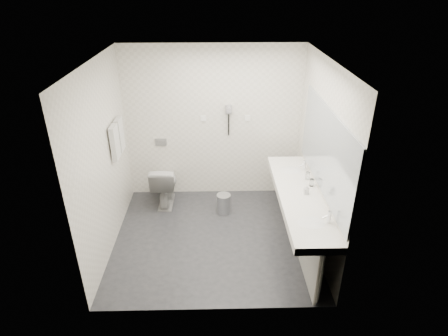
{
  "coord_description": "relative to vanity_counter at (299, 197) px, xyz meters",
  "views": [
    {
      "loc": [
        0.04,
        -4.33,
        3.36
      ],
      "look_at": [
        0.15,
        0.15,
        1.05
      ],
      "focal_mm": 29.96,
      "sensor_mm": 36.0,
      "label": 1
    }
  ],
  "objects": [
    {
      "name": "glass_left",
      "position": [
        0.19,
        0.18,
        0.1
      ],
      "size": [
        0.07,
        0.07,
        0.1
      ],
      "primitive_type": "cylinder",
      "rotation": [
        0.0,
        0.0,
        0.28
      ],
      "color": "silver",
      "rests_on": "vanity_counter"
    },
    {
      "name": "toilet",
      "position": [
        -1.92,
        1.16,
        -0.45
      ],
      "size": [
        0.4,
        0.7,
        0.7
      ],
      "primitive_type": "imported",
      "rotation": [
        0.0,
        0.0,
        3.12
      ],
      "color": "white",
      "rests_on": "floor"
    },
    {
      "name": "dryer_cradle",
      "position": [
        -0.88,
        1.47,
        0.7
      ],
      "size": [
        0.1,
        0.04,
        0.14
      ],
      "primitive_type": "cube",
      "color": "gray",
      "rests_on": "wall_back"
    },
    {
      "name": "soap_bottle_a",
      "position": [
        0.08,
        -0.02,
        0.11
      ],
      "size": [
        0.06,
        0.06,
        0.12
      ],
      "primitive_type": "imported",
      "rotation": [
        0.0,
        0.0,
        0.08
      ],
      "color": "silver",
      "rests_on": "vanity_counter"
    },
    {
      "name": "towel_rail",
      "position": [
        -2.47,
        0.75,
        0.75
      ],
      "size": [
        0.02,
        0.62,
        0.02
      ],
      "primitive_type": "cylinder",
      "rotation": [
        1.57,
        0.0,
        0.0
      ],
      "color": "silver",
      "rests_on": "wall_left"
    },
    {
      "name": "wall_back",
      "position": [
        -1.12,
        1.5,
        0.45
      ],
      "size": [
        2.8,
        0.0,
        2.8
      ],
      "primitive_type": "plane",
      "rotation": [
        1.57,
        0.0,
        0.0
      ],
      "color": "white",
      "rests_on": "floor"
    },
    {
      "name": "dryer_barrel",
      "position": [
        -0.88,
        1.4,
        0.73
      ],
      "size": [
        0.08,
        0.14,
        0.08
      ],
      "primitive_type": "cylinder",
      "rotation": [
        1.57,
        0.0,
        0.0
      ],
      "color": "gray",
      "rests_on": "dryer_cradle"
    },
    {
      "name": "vanity_counter",
      "position": [
        0.0,
        0.0,
        0.0
      ],
      "size": [
        0.55,
        2.2,
        0.1
      ],
      "primitive_type": "cube",
      "color": "white",
      "rests_on": "floor"
    },
    {
      "name": "flush_plate",
      "position": [
        -1.98,
        1.49,
        0.15
      ],
      "size": [
        0.18,
        0.02,
        0.12
      ],
      "primitive_type": "cube",
      "color": "#B2B5BA",
      "rests_on": "wall_back"
    },
    {
      "name": "faucet_near",
      "position": [
        0.19,
        -0.65,
        0.12
      ],
      "size": [
        0.04,
        0.04,
        0.15
      ],
      "primitive_type": "cylinder",
      "color": "silver",
      "rests_on": "vanity_counter"
    },
    {
      "name": "vanity_post_near",
      "position": [
        0.05,
        -1.04,
        -0.42
      ],
      "size": [
        0.06,
        0.06,
        0.75
      ],
      "primitive_type": "cylinder",
      "color": "silver",
      "rests_on": "floor"
    },
    {
      "name": "towel_far",
      "position": [
        -2.46,
        0.89,
        0.53
      ],
      "size": [
        0.07,
        0.24,
        0.48
      ],
      "primitive_type": "cube",
      "color": "silver",
      "rests_on": "towel_rail"
    },
    {
      "name": "bin_lid",
      "position": [
        -0.97,
        0.84,
        -0.48
      ],
      "size": [
        0.22,
        0.22,
        0.02
      ],
      "primitive_type": "cylinder",
      "color": "#B2B5BA",
      "rests_on": "pedal_bin"
    },
    {
      "name": "vanity_panel",
      "position": [
        0.02,
        0.0,
        -0.42
      ],
      "size": [
        0.03,
        2.15,
        0.75
      ],
      "primitive_type": "cube",
      "color": "#9D9C95",
      "rests_on": "floor"
    },
    {
      "name": "faucet_far",
      "position": [
        0.19,
        0.65,
        0.12
      ],
      "size": [
        0.04,
        0.04,
        0.15
      ],
      "primitive_type": "cylinder",
      "color": "silver",
      "rests_on": "vanity_counter"
    },
    {
      "name": "basin_near",
      "position": [
        0.0,
        -0.65,
        0.04
      ],
      "size": [
        0.4,
        0.31,
        0.05
      ],
      "primitive_type": "ellipsoid",
      "color": "white",
      "rests_on": "vanity_counter"
    },
    {
      "name": "mirror",
      "position": [
        0.26,
        0.0,
        0.65
      ],
      "size": [
        0.02,
        2.2,
        1.05
      ],
      "primitive_type": "cube",
      "color": "#B2BCC6",
      "rests_on": "wall_right"
    },
    {
      "name": "wall_front",
      "position": [
        -1.12,
        -1.1,
        0.45
      ],
      "size": [
        2.8,
        0.0,
        2.8
      ],
      "primitive_type": "plane",
      "rotation": [
        -1.57,
        0.0,
        0.0
      ],
      "color": "white",
      "rests_on": "floor"
    },
    {
      "name": "glass_right",
      "position": [
        0.18,
        0.37,
        0.1
      ],
      "size": [
        0.06,
        0.06,
        0.11
      ],
      "primitive_type": "cylinder",
      "rotation": [
        0.0,
        0.0,
        0.07
      ],
      "color": "silver",
      "rests_on": "vanity_counter"
    },
    {
      "name": "wall_right",
      "position": [
        0.27,
        0.2,
        0.45
      ],
      "size": [
        0.0,
        2.6,
        2.6
      ],
      "primitive_type": "plane",
      "rotation": [
        1.57,
        0.0,
        -1.57
      ],
      "color": "white",
      "rests_on": "floor"
    },
    {
      "name": "towel_near",
      "position": [
        -2.46,
        0.61,
        0.53
      ],
      "size": [
        0.07,
        0.24,
        0.48
      ],
      "primitive_type": "cube",
      "color": "silver",
      "rests_on": "towel_rail"
    },
    {
      "name": "pedal_bin",
      "position": [
        -0.97,
        0.84,
        -0.65
      ],
      "size": [
        0.23,
        0.23,
        0.31
      ],
      "primitive_type": "cylinder",
      "rotation": [
        0.0,
        0.0,
        0.07
      ],
      "color": "#B2B5BA",
      "rests_on": "floor"
    },
    {
      "name": "switch_plate_b",
      "position": [
        -0.57,
        1.49,
        0.55
      ],
      "size": [
        0.09,
        0.02,
        0.09
      ],
      "primitive_type": "cube",
      "color": "white",
      "rests_on": "wall_back"
    },
    {
      "name": "vanity_post_far",
      "position": [
        0.05,
        1.04,
        -0.42
      ],
      "size": [
        0.06,
        0.06,
        0.75
      ],
      "primitive_type": "cylinder",
      "color": "silver",
      "rests_on": "floor"
    },
    {
      "name": "wall_left",
      "position": [
        -2.52,
        0.2,
        0.45
      ],
      "size": [
        0.0,
        2.6,
        2.6
      ],
      "primitive_type": "plane",
      "rotation": [
        1.57,
        0.0,
        1.57
      ],
      "color": "white",
      "rests_on": "floor"
    },
    {
      "name": "ceiling",
      "position": [
        -1.12,
        0.2,
        1.7
      ],
      "size": [
        2.8,
        2.8,
        0.0
      ],
      "primitive_type": "plane",
      "rotation": [
        3.14,
        0.0,
        0.0
      ],
      "color": "white",
      "rests_on": "wall_back"
    },
    {
      "name": "dryer_cord",
      "position": [
        -0.88,
        1.46,
        0.45
      ],
      "size": [
        0.02,
        0.02,
        0.35
      ],
      "primitive_type": "cylinder",
      "color": "black",
      "rests_on": "dryer_cradle"
    },
    {
      "name": "switch_plate_a",
      "position": [
        -1.27,
        1.49,
        0.55
      ],
      "size": [
        0.09,
        0.02,
        0.09
      ],
      "primitive_type": "cube",
      "color": "white",
      "rests_on": "wall_back"
    },
    {
      "name": "floor",
      "position": [
        -1.12,
        0.2,
        -0.8
      ],
      "size": [
        2.8,
        2.8,
        0.0
      ],
      "primitive_type": "plane",
      "color": "#292A2F",
      "rests_on": "ground"
    },
    {
      "name": "basin_far",
      "position": [
        0.0,
        0.65,
        0.04
      ],
      "size": [
        0.4,
        0.31,
        0.05
      ],
      "primitive_type": "ellipsoid",
      "color": "white",
      "rests_on": "vanity_counter"
    },
    {
      "name": "soap_bottle_c",
      "position": [
        0.09,
        -0.03,
        0.11
      ],
      "size": [
        0.06,
        0.06,
        0.12
      ],
      "primitive_type": "imported",
      "rotation": [
        0.0,
        0.0,
        0.21
      ],
      "color": "silver",
      "rests_on": "vanity_counter"
    }
  ]
}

